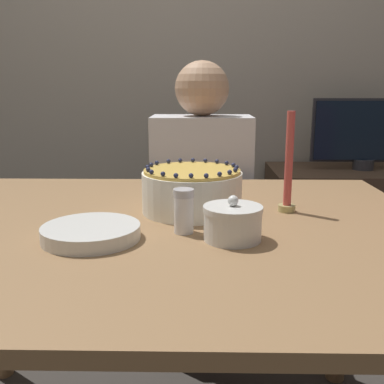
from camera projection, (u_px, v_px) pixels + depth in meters
The scene contains 10 objects.
wall_behind at pixel (178, 48), 2.35m from camera, with size 8.00×0.05×2.60m.
dining_table at pixel (151, 264), 1.13m from camera, with size 1.41×1.09×0.77m.
cake at pixel (192, 191), 1.20m from camera, with size 0.27×0.27×0.13m.
sugar_bowl at pixel (233, 223), 0.98m from camera, with size 0.13×0.13×0.10m.
sugar_shaker at pixel (184, 211), 1.02m from camera, with size 0.05×0.05×0.10m.
plate_stack at pixel (91, 232), 0.99m from camera, with size 0.22×0.22×0.03m.
candle at pixel (288, 172), 1.19m from camera, with size 0.05×0.05×0.27m.
person_man_blue_shirt at pixel (201, 227), 1.89m from camera, with size 0.40×0.34×1.20m.
side_cabinet at pixel (357, 238), 2.28m from camera, with size 0.89×0.45×0.71m.
tv_monitor at pixel (366, 133), 2.16m from camera, with size 0.52×0.10×0.34m.
Camera 1 is at (0.12, -1.06, 1.10)m, focal length 42.00 mm.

